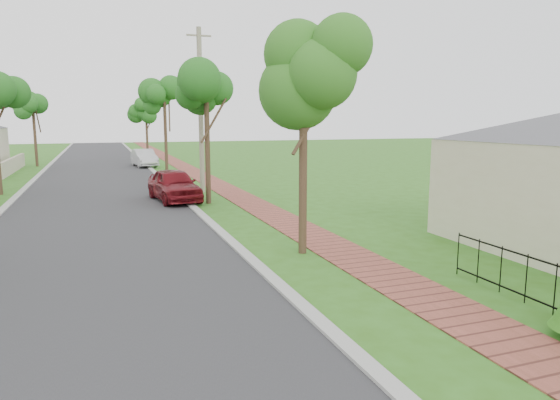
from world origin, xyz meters
TOP-DOWN VIEW (x-y plane):
  - road at (-3.00, 20.00)m, footprint 7.00×120.00m
  - kerb_right at (0.65, 20.00)m, footprint 0.30×120.00m
  - kerb_left at (-6.65, 20.00)m, footprint 0.30×120.00m
  - sidewalk at (3.25, 20.00)m, footprint 1.50×120.00m
  - street_trees at (-2.87, 26.84)m, footprint 10.70×37.65m
  - parked_car_red at (0.19, 17.14)m, footprint 2.20×4.39m
  - parked_car_white at (0.40, 34.80)m, footprint 1.87×4.20m
  - near_tree at (2.20, 7.00)m, footprint 2.32×2.32m
  - utility_pole at (1.93, 19.48)m, footprint 1.20×0.24m

SIDE VIEW (x-z plane):
  - road at x=-3.00m, z-range -0.01..0.01m
  - kerb_right at x=0.65m, z-range -0.05..0.05m
  - kerb_left at x=-6.65m, z-range -0.05..0.05m
  - sidewalk at x=3.25m, z-range -0.01..0.01m
  - parked_car_white at x=0.40m, z-range 0.00..1.34m
  - parked_car_red at x=0.19m, z-range 0.00..1.44m
  - utility_pole at x=1.93m, z-range 0.06..8.06m
  - street_trees at x=-2.87m, z-range 1.59..7.48m
  - near_tree at x=2.20m, z-range 1.77..7.72m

